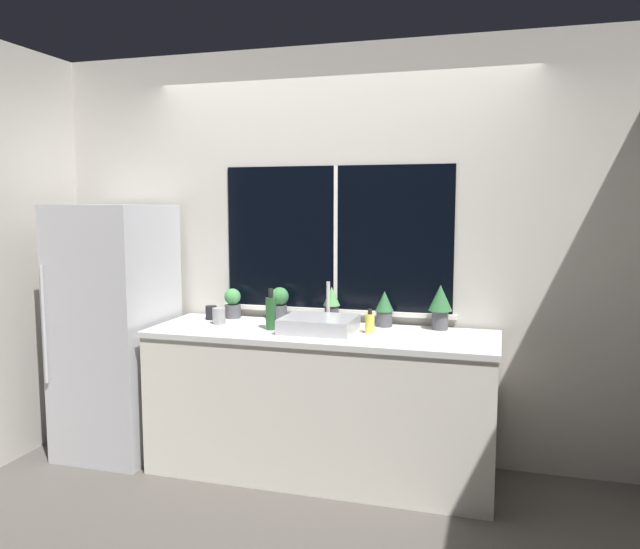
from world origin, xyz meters
name	(u,v)px	position (x,y,z in m)	size (l,w,h in m)	color
ground_plane	(305,496)	(0.00, 0.00, 0.00)	(14.00, 14.00, 0.00)	#4C4742
wall_back	(337,254)	(0.00, 0.73, 1.35)	(8.00, 0.09, 2.70)	#BCB7AD
wall_left	(136,242)	(-2.02, 1.50, 1.35)	(0.06, 7.00, 2.70)	#BCB7AD
counter	(321,403)	(0.00, 0.33, 0.45)	(2.13, 0.68, 0.91)	silver
refrigerator	(116,330)	(-1.43, 0.30, 0.84)	(0.63, 0.70, 1.68)	#B7B7BC
sink	(319,324)	(-0.01, 0.32, 0.95)	(0.44, 0.41, 0.28)	#ADADB2
potted_plant_far_left	(233,303)	(-0.70, 0.59, 1.01)	(0.11, 0.11, 0.20)	#4C4C51
potted_plant_left	(280,302)	(-0.36, 0.59, 1.03)	(0.12, 0.12, 0.22)	#4C4C51
potted_plant_center	(331,303)	(0.00, 0.59, 1.04)	(0.11, 0.11, 0.24)	#4C4C51
potted_plant_right	(384,308)	(0.35, 0.59, 1.03)	(0.12, 0.12, 0.23)	#4C4C51
potted_plant_far_right	(440,303)	(0.70, 0.59, 1.07)	(0.15, 0.15, 0.28)	#4C4C51
soap_bottle	(370,323)	(0.30, 0.35, 0.97)	(0.06, 0.06, 0.15)	#DBD14C
bottle_tall	(271,313)	(-0.31, 0.29, 1.01)	(0.06, 0.06, 0.26)	#235128
mug_grey	(219,316)	(-0.70, 0.37, 0.96)	(0.08, 0.08, 0.10)	gray
mug_black	(211,313)	(-0.82, 0.50, 0.95)	(0.07, 0.07, 0.09)	black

